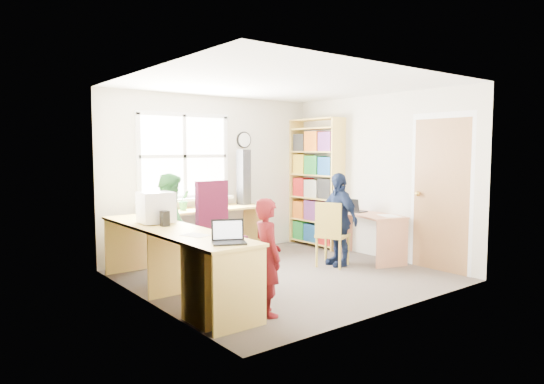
% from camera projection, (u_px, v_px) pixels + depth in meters
% --- Properties ---
extents(room, '(3.64, 3.44, 2.44)m').
position_uv_depth(room, '(280.00, 180.00, 6.13)').
color(room, '#4B423B').
rests_on(room, ground).
extents(l_desk, '(2.38, 2.95, 0.75)m').
position_uv_depth(l_desk, '(205.00, 258.00, 5.09)').
color(l_desk, '#FFD565').
rests_on(l_desk, ground).
extents(right_desk, '(0.84, 1.27, 0.67)m').
position_uv_depth(right_desk, '(369.00, 226.00, 7.07)').
color(right_desk, tan).
rests_on(right_desk, ground).
extents(bookshelf, '(0.30, 1.02, 2.10)m').
position_uv_depth(bookshelf, '(316.00, 186.00, 8.01)').
color(bookshelf, '#FFD565').
rests_on(bookshelf, ground).
extents(swivel_chair, '(0.57, 0.57, 1.20)m').
position_uv_depth(swivel_chair, '(218.00, 237.00, 6.01)').
color(swivel_chair, black).
rests_on(swivel_chair, ground).
extents(wooden_chair, '(0.51, 0.51, 0.89)m').
position_uv_depth(wooden_chair, '(331.00, 232.00, 6.56)').
color(wooden_chair, gold).
rests_on(wooden_chair, ground).
extents(crt_monitor, '(0.39, 0.35, 0.36)m').
position_uv_depth(crt_monitor, '(156.00, 208.00, 5.55)').
color(crt_monitor, silver).
rests_on(crt_monitor, l_desk).
extents(laptop_left, '(0.38, 0.36, 0.21)m').
position_uv_depth(laptop_left, '(228.00, 237.00, 4.41)').
color(laptop_left, black).
rests_on(laptop_left, l_desk).
extents(laptop_right, '(0.27, 0.32, 0.21)m').
position_uv_depth(laptop_right, '(353.00, 209.00, 7.19)').
color(laptop_right, black).
rests_on(laptop_right, right_desk).
extents(speaker_a, '(0.09, 0.09, 0.17)m').
position_uv_depth(speaker_a, '(165.00, 219.00, 5.36)').
color(speaker_a, black).
rests_on(speaker_a, l_desk).
extents(speaker_b, '(0.11, 0.11, 0.20)m').
position_uv_depth(speaker_b, '(144.00, 213.00, 5.76)').
color(speaker_b, black).
rests_on(speaker_b, l_desk).
extents(cd_tower, '(0.19, 0.17, 0.85)m').
position_uv_depth(cd_tower, '(244.00, 177.00, 7.46)').
color(cd_tower, black).
rests_on(cd_tower, l_desk).
extents(game_box, '(0.31, 0.31, 0.06)m').
position_uv_depth(game_box, '(343.00, 207.00, 7.54)').
color(game_box, red).
rests_on(game_box, right_desk).
extents(paper_a, '(0.25, 0.31, 0.00)m').
position_uv_depth(paper_a, '(196.00, 235.00, 4.79)').
color(paper_a, white).
rests_on(paper_a, l_desk).
extents(paper_b, '(0.34, 0.39, 0.00)m').
position_uv_depth(paper_b, '(389.00, 216.00, 6.76)').
color(paper_b, white).
rests_on(paper_b, right_desk).
extents(potted_plant, '(0.17, 0.14, 0.28)m').
position_uv_depth(potted_plant, '(184.00, 200.00, 6.76)').
color(potted_plant, '#317C40').
rests_on(potted_plant, l_desk).
extents(person_red, '(0.37, 0.47, 1.14)m').
position_uv_depth(person_red, '(267.00, 257.00, 4.65)').
color(person_red, maroon).
rests_on(person_red, ground).
extents(person_green, '(0.69, 0.77, 1.31)m').
position_uv_depth(person_green, '(172.00, 225.00, 6.08)').
color(person_green, '#327E37').
rests_on(person_green, ground).
extents(person_navy, '(0.41, 0.79, 1.28)m').
position_uv_depth(person_navy, '(338.00, 219.00, 6.67)').
color(person_navy, '#131E3D').
rests_on(person_navy, ground).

